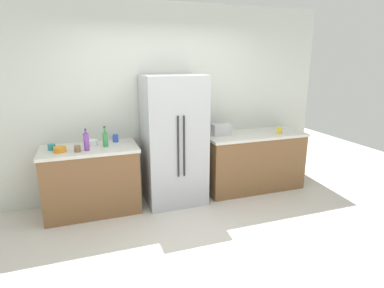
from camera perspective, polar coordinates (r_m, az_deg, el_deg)
ground_plane at (r=3.66m, az=1.78°, el=-18.05°), size 10.26×10.26×0.00m
kitchen_back_panel at (r=4.71m, az=-5.54°, el=7.55°), size 5.13×0.10×2.77m
counter_left at (r=4.43m, az=-17.66°, el=-6.14°), size 1.23×0.67×0.89m
counter_right at (r=5.07m, az=10.86°, el=-2.98°), size 1.56×0.67×0.89m
refrigerator at (r=4.42m, az=-3.35°, el=0.69°), size 0.82×0.72×1.80m
toaster at (r=4.75m, az=5.28°, el=2.61°), size 0.27×0.15×0.17m
bottle_a at (r=4.25m, az=-15.41°, el=0.86°), size 0.07×0.07×0.27m
bottle_b at (r=4.14m, az=-18.56°, el=0.43°), size 0.07×0.07×0.28m
cup_a at (r=4.14m, az=-20.01°, el=-0.81°), size 0.08×0.08×0.08m
cup_b at (r=4.34m, az=-24.03°, el=-0.53°), size 0.09×0.09×0.07m
cup_c at (r=4.47m, az=-13.67°, el=1.02°), size 0.08×0.08×0.11m
cup_d at (r=5.02m, az=15.50°, el=2.38°), size 0.08×0.08×0.10m
bowl_a at (r=4.21m, az=-22.78°, el=-0.92°), size 0.15×0.15×0.07m
bowl_b at (r=4.41m, az=-17.67°, el=0.27°), size 0.17×0.17×0.06m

